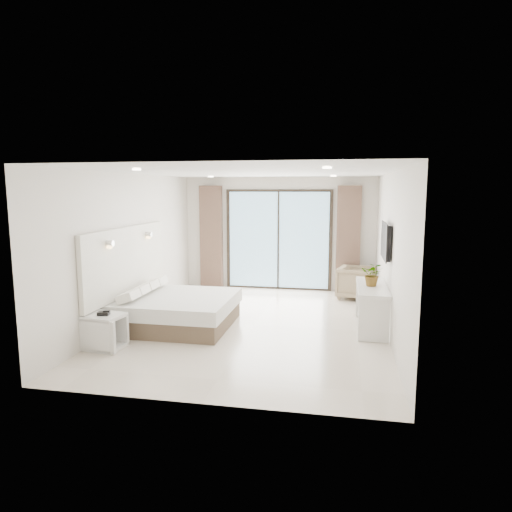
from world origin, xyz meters
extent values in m
plane|color=beige|center=(0.00, 0.00, 0.00)|extent=(6.20, 6.20, 0.00)
cube|color=silver|center=(0.00, 3.10, 1.35)|extent=(4.60, 0.02, 2.70)
cube|color=silver|center=(0.00, -3.10, 1.35)|extent=(4.60, 0.02, 2.70)
cube|color=silver|center=(-2.30, 0.00, 1.35)|extent=(0.02, 6.20, 2.70)
cube|color=silver|center=(2.30, 0.00, 1.35)|extent=(0.02, 6.20, 2.70)
cube|color=white|center=(0.00, 0.00, 2.70)|extent=(4.60, 6.20, 0.02)
cube|color=white|center=(-2.25, -0.31, 1.15)|extent=(0.08, 3.00, 1.20)
cube|color=black|center=(2.25, 0.16, 1.55)|extent=(0.06, 1.00, 0.58)
cube|color=black|center=(2.21, 0.16, 1.55)|extent=(0.02, 1.04, 0.62)
cube|color=black|center=(0.00, 3.07, 1.20)|extent=(2.56, 0.04, 2.42)
cube|color=#91C6E8|center=(0.00, 3.04, 1.20)|extent=(2.40, 0.01, 2.30)
cube|color=brown|center=(-1.65, 2.96, 1.25)|extent=(0.55, 0.14, 2.50)
cube|color=brown|center=(1.65, 2.96, 1.25)|extent=(0.55, 0.14, 2.50)
cylinder|color=white|center=(-1.30, -1.80, 2.68)|extent=(0.12, 0.12, 0.02)
cylinder|color=white|center=(1.30, -1.80, 2.68)|extent=(0.12, 0.12, 0.02)
cylinder|color=white|center=(-1.30, 1.80, 2.68)|extent=(0.12, 0.12, 0.02)
cylinder|color=white|center=(1.30, 1.80, 2.68)|extent=(0.12, 0.12, 0.02)
cube|color=brown|center=(-1.32, -0.31, 0.15)|extent=(1.86, 1.77, 0.30)
cube|color=white|center=(-1.32, -0.31, 0.42)|extent=(1.93, 1.84, 0.24)
cube|color=white|center=(-1.95, -0.91, 0.61)|extent=(0.28, 0.37, 0.14)
cube|color=white|center=(-1.95, -0.51, 0.61)|extent=(0.28, 0.37, 0.14)
cube|color=white|center=(-1.95, -0.10, 0.61)|extent=(0.28, 0.37, 0.14)
cube|color=white|center=(-1.95, 0.30, 0.61)|extent=(0.28, 0.37, 0.14)
cube|color=silver|center=(-2.02, -1.62, 0.51)|extent=(0.64, 0.55, 0.05)
cube|color=silver|center=(-2.02, -1.62, 0.03)|extent=(0.64, 0.55, 0.05)
cube|color=silver|center=(-2.02, -1.83, 0.26)|extent=(0.58, 0.13, 0.48)
cube|color=silver|center=(-2.02, -1.41, 0.26)|extent=(0.58, 0.13, 0.48)
cube|color=black|center=(-1.98, -1.66, 0.56)|extent=(0.19, 0.16, 0.06)
cube|color=silver|center=(2.04, 0.16, 0.74)|extent=(0.50, 1.60, 0.06)
cube|color=silver|center=(2.04, -0.56, 0.35)|extent=(0.48, 0.06, 0.71)
cube|color=silver|center=(2.04, 0.88, 0.35)|extent=(0.48, 0.06, 0.71)
imported|color=#33662D|center=(2.04, 0.12, 0.93)|extent=(0.45, 0.48, 0.32)
imported|color=#877858|center=(1.85, 2.40, 0.39)|extent=(0.86, 0.90, 0.79)
camera|label=1|loc=(1.52, -7.76, 2.41)|focal=32.00mm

